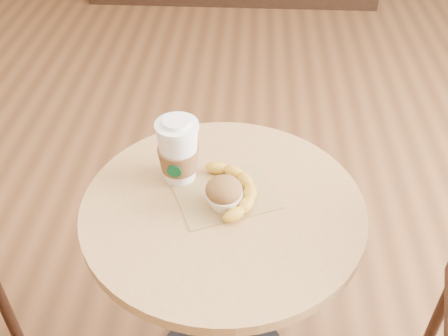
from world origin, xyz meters
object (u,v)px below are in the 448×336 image
banana (232,190)px  muffin (224,193)px  cafe_table (223,263)px  coffee_cup (178,153)px

banana → muffin: bearing=-128.0°
muffin → banana: bearing=64.0°
cafe_table → coffee_cup: 0.34m
cafe_table → muffin: (0.00, -0.01, 0.26)m
muffin → banana: muffin is taller
cafe_table → banana: banana is taller
cafe_table → banana: bearing=54.7°
cafe_table → coffee_cup: bearing=141.2°
banana → cafe_table: bearing=-137.3°
muffin → coffee_cup: bearing=139.4°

